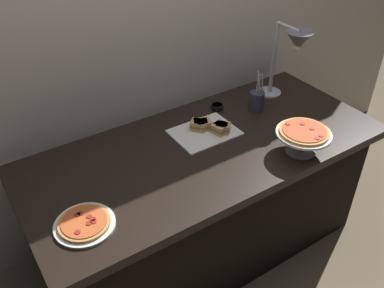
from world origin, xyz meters
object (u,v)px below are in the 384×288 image
(pizza_plate_center, at_px, (304,134))
(sauce_cup_near, at_px, (217,107))
(pizza_plate_front, at_px, (85,224))
(sandwich_platter, at_px, (208,129))
(utensil_holder, at_px, (257,100))
(heat_lamp, at_px, (293,47))

(pizza_plate_center, height_order, sauce_cup_near, pizza_plate_center)
(pizza_plate_center, bearing_deg, pizza_plate_front, 173.68)
(pizza_plate_front, height_order, sandwich_platter, sandwich_platter)
(sandwich_platter, xyz_separation_m, sauce_cup_near, (0.19, 0.17, -0.01))
(sandwich_platter, relative_size, utensil_holder, 1.48)
(heat_lamp, bearing_deg, utensil_holder, 168.78)
(pizza_plate_front, distance_m, pizza_plate_center, 1.11)
(heat_lamp, relative_size, pizza_plate_front, 1.83)
(heat_lamp, relative_size, pizza_plate_center, 1.68)
(heat_lamp, relative_size, sandwich_platter, 1.34)
(pizza_plate_center, xyz_separation_m, utensil_holder, (0.09, 0.45, -0.05))
(heat_lamp, relative_size, utensil_holder, 1.99)
(pizza_plate_center, xyz_separation_m, sauce_cup_near, (-0.10, 0.57, -0.09))
(pizza_plate_front, relative_size, utensil_holder, 1.09)
(heat_lamp, distance_m, pizza_plate_front, 1.46)
(sauce_cup_near, height_order, utensil_holder, utensil_holder)
(sandwich_platter, height_order, utensil_holder, utensil_holder)
(pizza_plate_front, height_order, utensil_holder, utensil_holder)
(pizza_plate_front, relative_size, pizza_plate_center, 0.92)
(sandwich_platter, bearing_deg, utensil_holder, 6.78)
(heat_lamp, distance_m, pizza_plate_center, 0.56)
(pizza_plate_center, distance_m, utensil_holder, 0.46)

